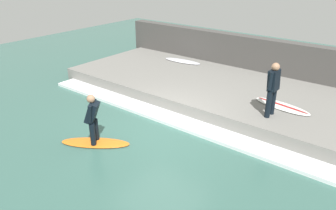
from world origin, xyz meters
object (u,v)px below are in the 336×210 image
Objects in this scene: surfer_riding at (93,117)px; surfer_waiting_near at (273,87)px; surfboard_riding at (95,143)px; surfboard_waiting_near at (282,106)px; surfboard_spare at (182,61)px.

surfer_riding is 4.94m from surfer_waiting_near.
surfboard_riding is 0.79m from surfer_riding.
surfboard_riding is 1.02× the size of surfboard_waiting_near.
surfer_riding reaches higher than surfboard_riding.
surfer_waiting_near is at bearing -42.89° from surfer_riding.
surfer_waiting_near is 5.84m from surfboard_spare.
surfboard_riding is 1.20× the size of surfer_waiting_near.
surfer_waiting_near reaches higher than surfboard_waiting_near.
surfer_riding is 0.78× the size of surfboard_spare.
surfer_waiting_near is (3.60, -3.34, 1.32)m from surfboard_riding.
surfboard_waiting_near is at bearing -37.95° from surfboard_riding.
surfboard_riding is at bearing -164.96° from surfboard_spare.
surfboard_waiting_near is (4.39, -3.42, -0.31)m from surfer_riding.
surfboard_spare reaches higher than surfboard_riding.
surfboard_riding is at bearing 142.05° from surfboard_waiting_near.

